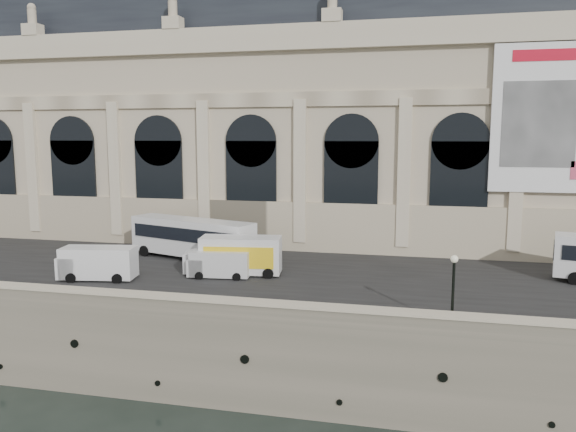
{
  "coord_description": "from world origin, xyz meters",
  "views": [
    {
      "loc": [
        12.11,
        -32.12,
        17.46
      ],
      "look_at": [
        -0.26,
        22.0,
        9.55
      ],
      "focal_mm": 35.0,
      "sensor_mm": 36.0,
      "label": 1
    }
  ],
  "objects_px": {
    "van_c": "(217,264)",
    "box_truck": "(236,256)",
    "bus_left": "(192,237)",
    "van_b": "(94,263)",
    "lamp_right": "(453,292)"
  },
  "relations": [
    {
      "from": "van_b",
      "to": "van_c",
      "type": "height_order",
      "value": "van_b"
    },
    {
      "from": "van_b",
      "to": "van_c",
      "type": "bearing_deg",
      "value": 17.12
    },
    {
      "from": "box_truck",
      "to": "lamp_right",
      "type": "xyz_separation_m",
      "value": [
        16.83,
        -9.63,
        0.61
      ]
    },
    {
      "from": "van_b",
      "to": "bus_left",
      "type": "bearing_deg",
      "value": 61.5
    },
    {
      "from": "bus_left",
      "to": "lamp_right",
      "type": "distance_m",
      "value": 26.66
    },
    {
      "from": "van_b",
      "to": "van_c",
      "type": "distance_m",
      "value": 9.75
    },
    {
      "from": "bus_left",
      "to": "van_c",
      "type": "relative_size",
      "value": 2.54
    },
    {
      "from": "bus_left",
      "to": "van_b",
      "type": "xyz_separation_m",
      "value": [
        -4.75,
        -8.75,
        -0.77
      ]
    },
    {
      "from": "van_c",
      "to": "box_truck",
      "type": "height_order",
      "value": "box_truck"
    },
    {
      "from": "van_c",
      "to": "lamp_right",
      "type": "height_order",
      "value": "lamp_right"
    },
    {
      "from": "van_b",
      "to": "lamp_right",
      "type": "distance_m",
      "value": 27.88
    },
    {
      "from": "van_c",
      "to": "box_truck",
      "type": "xyz_separation_m",
      "value": [
        1.19,
        1.33,
        0.47
      ]
    },
    {
      "from": "bus_left",
      "to": "van_c",
      "type": "xyz_separation_m",
      "value": [
        4.57,
        -5.88,
        -1.01
      ]
    },
    {
      "from": "van_b",
      "to": "lamp_right",
      "type": "xyz_separation_m",
      "value": [
        27.33,
        -5.43,
        0.86
      ]
    },
    {
      "from": "van_c",
      "to": "lamp_right",
      "type": "xyz_separation_m",
      "value": [
        18.01,
        -8.3,
        1.09
      ]
    }
  ]
}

